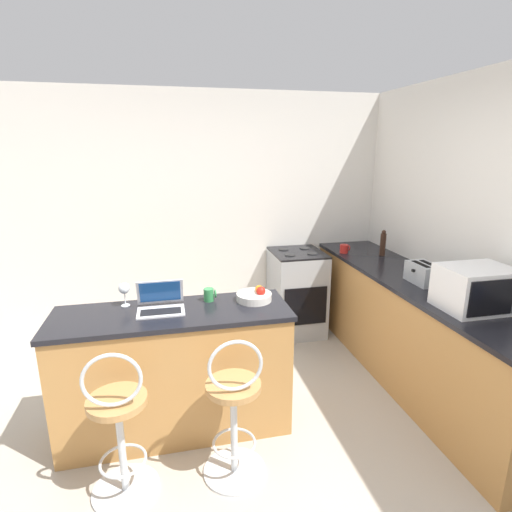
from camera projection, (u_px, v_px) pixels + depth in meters
The scene contains 15 objects.
ground_plane at pixel (258, 485), 2.47m from camera, with size 20.00×20.00×0.00m, color #ADA393.
wall_back at pixel (210, 216), 4.36m from camera, with size 12.00×0.06×2.60m.
breakfast_bar at pixel (176, 371), 2.86m from camera, with size 1.62×0.56×0.93m.
counter_right at pixel (410, 328), 3.55m from camera, with size 0.65×2.87×0.93m.
bar_stool_near at pixel (119, 429), 2.29m from camera, with size 0.40×0.40×0.98m.
bar_stool_far at pixel (234, 413), 2.44m from camera, with size 0.40×0.40×0.98m.
laptop at pixel (161, 303), 2.76m from camera, with size 0.32×0.25×0.20m.
microwave at pixel (476, 288), 2.74m from camera, with size 0.47×0.37×0.30m.
toaster at pixel (424, 273), 3.29m from camera, with size 0.20×0.29×0.17m.
stove_range at pixel (297, 292), 4.43m from camera, with size 0.54×0.61×0.94m.
mug_green at pixel (209, 295), 2.92m from camera, with size 0.09×0.07×0.09m.
fruit_bowl at pixel (255, 296), 2.93m from camera, with size 0.26×0.26×0.11m.
pepper_mill at pixel (383, 243), 4.14m from camera, with size 0.06×0.06×0.27m.
wine_glass_tall at pixel (124, 289), 2.80m from camera, with size 0.08×0.08×0.17m.
mug_red at pixel (344, 249), 4.26m from camera, with size 0.10×0.09×0.09m.
Camera 1 is at (-0.45, -1.96, 2.01)m, focal length 28.00 mm.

